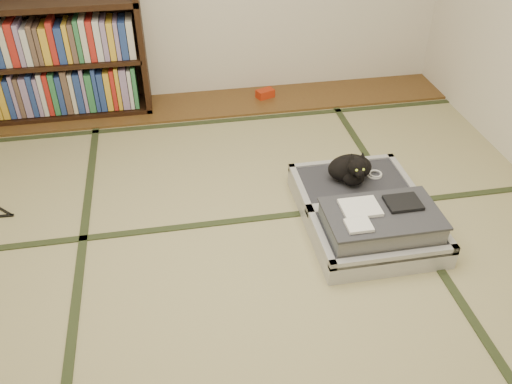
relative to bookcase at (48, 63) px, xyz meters
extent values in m
plane|color=tan|center=(1.31, -2.07, -0.45)|extent=(4.50, 4.50, 0.00)
cube|color=brown|center=(1.31, -0.07, -0.44)|extent=(4.00, 0.50, 0.02)
cube|color=#B62B0E|center=(1.74, -0.04, -0.40)|extent=(0.17, 0.14, 0.07)
cube|color=#2D381E|center=(0.31, -2.07, -0.45)|extent=(0.05, 4.50, 0.01)
cube|color=#2D381E|center=(2.31, -2.07, -0.45)|extent=(0.05, 4.50, 0.01)
cube|color=#2D381E|center=(1.31, -1.67, -0.45)|extent=(4.00, 0.05, 0.01)
cube|color=#2D381E|center=(1.31, -0.37, -0.45)|extent=(4.00, 0.05, 0.01)
cube|color=black|center=(0.74, 0.00, 0.02)|extent=(0.04, 0.35, 0.98)
cube|color=black|center=(0.00, 0.00, -0.42)|extent=(1.53, 0.35, 0.04)
cube|color=black|center=(0.00, 0.00, 0.46)|extent=(1.53, 0.35, 0.04)
cube|color=black|center=(0.00, 0.00, 0.02)|extent=(1.46, 0.35, 0.03)
cube|color=black|center=(0.00, 0.16, 0.02)|extent=(1.53, 0.02, 0.98)
cube|color=gray|center=(0.00, -0.02, -0.20)|extent=(1.38, 0.24, 0.41)
cube|color=gray|center=(0.00, -0.02, 0.21)|extent=(1.38, 0.24, 0.37)
cube|color=#B7B7BC|center=(2.02, -2.06, -0.39)|extent=(0.74, 0.49, 0.13)
cube|color=#32323B|center=(2.02, -2.06, -0.35)|extent=(0.66, 0.41, 0.10)
cube|color=#B7B7BC|center=(2.02, -2.29, -0.32)|extent=(0.74, 0.04, 0.05)
cube|color=#B7B7BC|center=(2.02, -1.83, -0.32)|extent=(0.74, 0.04, 0.05)
cube|color=#B7B7BC|center=(1.67, -2.06, -0.32)|extent=(0.04, 0.49, 0.05)
cube|color=#B7B7BC|center=(2.37, -2.06, -0.32)|extent=(0.04, 0.49, 0.05)
cube|color=#B7B7BC|center=(2.02, -1.57, -0.39)|extent=(0.74, 0.49, 0.13)
cube|color=#32323B|center=(2.02, -1.57, -0.35)|extent=(0.66, 0.41, 0.10)
cube|color=#B7B7BC|center=(2.02, -1.79, -0.32)|extent=(0.74, 0.04, 0.05)
cube|color=#B7B7BC|center=(2.02, -1.34, -0.32)|extent=(0.74, 0.04, 0.05)
cube|color=#B7B7BC|center=(1.67, -1.57, -0.32)|extent=(0.04, 0.49, 0.05)
cube|color=#B7B7BC|center=(2.37, -1.57, -0.32)|extent=(0.04, 0.49, 0.05)
cylinder|color=black|center=(2.02, -1.81, -0.31)|extent=(0.67, 0.02, 0.02)
cube|color=gray|center=(2.02, -2.06, -0.26)|extent=(0.63, 0.38, 0.13)
cube|color=#3E3E46|center=(2.02, -2.06, -0.19)|extent=(0.65, 0.40, 0.01)
cube|color=white|center=(1.90, -2.01, -0.17)|extent=(0.22, 0.18, 0.02)
cube|color=black|center=(2.16, -2.01, -0.17)|extent=(0.20, 0.16, 0.02)
cube|color=white|center=(1.84, -2.16, -0.17)|extent=(0.14, 0.12, 0.02)
cube|color=white|center=(1.81, -2.30, -0.38)|extent=(0.06, 0.01, 0.04)
cube|color=white|center=(1.92, -2.30, -0.39)|extent=(0.05, 0.01, 0.03)
cube|color=orange|center=(2.27, -2.30, -0.38)|extent=(0.05, 0.01, 0.03)
cube|color=#197F33|center=(2.20, -2.30, -0.36)|extent=(0.04, 0.01, 0.03)
ellipsoid|color=black|center=(2.00, -1.54, -0.22)|extent=(0.29, 0.19, 0.18)
ellipsoid|color=black|center=(2.00, -1.63, -0.24)|extent=(0.14, 0.10, 0.10)
ellipsoid|color=black|center=(2.00, -1.66, -0.13)|extent=(0.12, 0.11, 0.12)
sphere|color=black|center=(2.00, -1.71, -0.15)|extent=(0.06, 0.06, 0.06)
cone|color=black|center=(1.97, -1.64, -0.07)|extent=(0.04, 0.05, 0.06)
cone|color=black|center=(2.04, -1.64, -0.07)|extent=(0.04, 0.05, 0.06)
sphere|color=#A5BF33|center=(1.98, -1.71, -0.13)|extent=(0.02, 0.02, 0.02)
sphere|color=#A5BF33|center=(2.02, -1.71, -0.13)|extent=(0.02, 0.02, 0.02)
cylinder|color=black|center=(2.10, -1.45, -0.29)|extent=(0.17, 0.10, 0.03)
torus|color=white|center=(2.18, -1.53, -0.30)|extent=(0.10, 0.10, 0.01)
torus|color=white|center=(2.19, -1.54, -0.29)|extent=(0.09, 0.09, 0.01)
cube|color=black|center=(-0.21, -1.30, -0.44)|extent=(0.13, 0.13, 0.01)
camera|label=1|loc=(0.89, -4.28, 1.71)|focal=38.00mm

